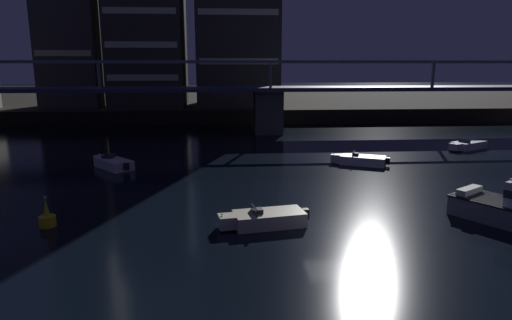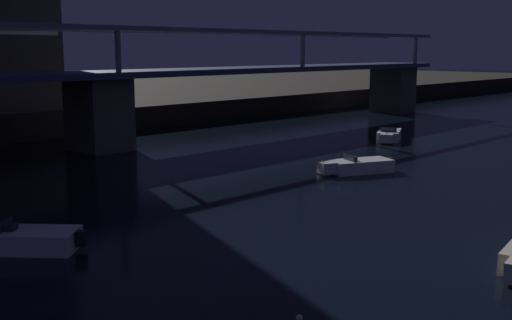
{
  "view_description": "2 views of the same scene",
  "coord_description": "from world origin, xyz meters",
  "views": [
    {
      "loc": [
        -5.7,
        -22.47,
        8.83
      ],
      "look_at": [
        -3.13,
        13.33,
        1.02
      ],
      "focal_mm": 30.76,
      "sensor_mm": 36.0,
      "label": 1
    },
    {
      "loc": [
        -26.0,
        -7.32,
        7.73
      ],
      "look_at": [
        -1.97,
        16.18,
        1.78
      ],
      "focal_mm": 44.26,
      "sensor_mm": 36.0,
      "label": 2
    }
  ],
  "objects": [
    {
      "name": "river_bridge",
      "position": [
        0.0,
        34.93,
        4.47
      ],
      "size": [
        88.46,
        6.4,
        9.38
      ],
      "color": "#4C4944",
      "rests_on": "ground"
    },
    {
      "name": "speedboat_mid_left",
      "position": [
        6.5,
        15.47,
        0.41
      ],
      "size": [
        5.0,
        3.27,
        1.16
      ],
      "color": "silver",
      "rests_on": "ground"
    },
    {
      "name": "speedboat_near_center",
      "position": [
        20.2,
        21.94,
        0.41
      ],
      "size": [
        4.9,
        3.49,
        1.16
      ],
      "color": "silver",
      "rests_on": "ground"
    },
    {
      "name": "speedboat_near_right",
      "position": [
        -15.54,
        15.7,
        0.41
      ],
      "size": [
        4.22,
        4.53,
        1.16
      ],
      "color": "silver",
      "rests_on": "ground"
    }
  ]
}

